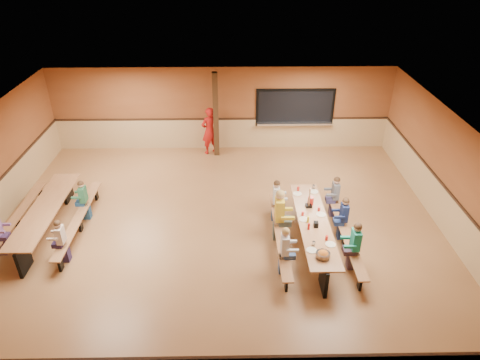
{
  "coord_description": "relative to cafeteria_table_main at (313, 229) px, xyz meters",
  "views": [
    {
      "loc": [
        0.39,
        -9.39,
        6.99
      ],
      "look_at": [
        0.56,
        0.58,
        1.15
      ],
      "focal_mm": 32.0,
      "sensor_mm": 36.0,
      "label": 1
    }
  ],
  "objects": [
    {
      "name": "chip_bowl",
      "position": [
        -0.02,
        -1.33,
        0.29
      ],
      "size": [
        0.32,
        0.32,
        0.15
      ],
      "primitive_type": null,
      "color": "orange",
      "rests_on": "cafeteria_table_main"
    },
    {
      "name": "seated_child_tan_sec",
      "position": [
        -6.09,
        -0.47,
        0.05
      ],
      "size": [
        0.35,
        0.28,
        1.16
      ],
      "primitive_type": null,
      "color": "#C7B09E",
      "rests_on": "ground"
    },
    {
      "name": "seated_adult_yellow",
      "position": [
        -0.83,
        0.33,
        0.19
      ],
      "size": [
        0.47,
        0.39,
        1.43
      ],
      "primitive_type": null,
      "color": "gold",
      "rests_on": "ground"
    },
    {
      "name": "ground",
      "position": [
        -2.37,
        0.8,
        -0.53
      ],
      "size": [
        12.0,
        12.0,
        0.0
      ],
      "primitive_type": "plane",
      "color": "brown",
      "rests_on": "ground"
    },
    {
      "name": "seated_child_navy_right",
      "position": [
        0.82,
        0.31,
        0.08
      ],
      "size": [
        0.37,
        0.3,
        1.21
      ],
      "primitive_type": null,
      "color": "#16224E",
      "rests_on": "ground"
    },
    {
      "name": "kitchen_pass_through",
      "position": [
        0.23,
        5.76,
        0.96
      ],
      "size": [
        2.78,
        0.28,
        1.38
      ],
      "color": "black",
      "rests_on": "ground"
    },
    {
      "name": "seated_child_grey_left",
      "position": [
        -0.83,
        1.18,
        0.08
      ],
      "size": [
        0.37,
        0.3,
        1.21
      ],
      "primitive_type": null,
      "color": "silver",
      "rests_on": "ground"
    },
    {
      "name": "standing_woman",
      "position": [
        -2.81,
        5.35,
        0.34
      ],
      "size": [
        0.75,
        0.67,
        1.72
      ],
      "primitive_type": "imported",
      "rotation": [
        0.0,
        0.0,
        3.67
      ],
      "color": "red",
      "rests_on": "ground"
    },
    {
      "name": "structural_post",
      "position": [
        -2.57,
        5.2,
        0.97
      ],
      "size": [
        0.18,
        0.18,
        3.0
      ],
      "primitive_type": "cube",
      "color": "#332011",
      "rests_on": "ground"
    },
    {
      "name": "table_paddle",
      "position": [
        -0.03,
        0.67,
        0.35
      ],
      "size": [
        0.16,
        0.16,
        0.56
      ],
      "color": "black",
      "rests_on": "cafeteria_table_main"
    },
    {
      "name": "condiment_mustard",
      "position": [
        -0.15,
        -0.02,
        0.3
      ],
      "size": [
        0.06,
        0.06,
        0.17
      ],
      "primitive_type": "cylinder",
      "color": "yellow",
      "rests_on": "cafeteria_table_main"
    },
    {
      "name": "room_envelope",
      "position": [
        -2.37,
        0.8,
        0.16
      ],
      "size": [
        12.04,
        10.04,
        3.02
      ],
      "color": "brown",
      "rests_on": "ground"
    },
    {
      "name": "punch_pitcher",
      "position": [
        0.04,
        0.8,
        0.32
      ],
      "size": [
        0.16,
        0.16,
        0.22
      ],
      "primitive_type": "cylinder",
      "color": "red",
      "rests_on": "cafeteria_table_main"
    },
    {
      "name": "seated_child_white_left",
      "position": [
        -0.83,
        -0.96,
        0.09
      ],
      "size": [
        0.38,
        0.31,
        1.24
      ],
      "primitive_type": null,
      "color": "silver",
      "rests_on": "ground"
    },
    {
      "name": "place_settings",
      "position": [
        -0.0,
        0.0,
        0.27
      ],
      "size": [
        0.65,
        3.3,
        0.11
      ],
      "primitive_type": null,
      "color": "beige",
      "rests_on": "cafeteria_table_main"
    },
    {
      "name": "cafeteria_table_main",
      "position": [
        0.0,
        0.0,
        0.0
      ],
      "size": [
        1.91,
        3.7,
        0.74
      ],
      "color": "#9B653D",
      "rests_on": "ground"
    },
    {
      "name": "napkin_dispenser",
      "position": [
        0.02,
        -0.2,
        0.28
      ],
      "size": [
        0.1,
        0.14,
        0.13
      ],
      "primitive_type": "cube",
      "color": "black",
      "rests_on": "cafeteria_table_main"
    },
    {
      "name": "cafeteria_table_second",
      "position": [
        -6.92,
        0.74,
        0.0
      ],
      "size": [
        1.91,
        3.7,
        0.74
      ],
      "color": "#9B653D",
      "rests_on": "ground"
    },
    {
      "name": "seated_child_teal_right",
      "position": [
        0.82,
        -0.84,
        0.11
      ],
      "size": [
        0.4,
        0.33,
        1.27
      ],
      "primitive_type": null,
      "color": "#1A8B73",
      "rests_on": "ground"
    },
    {
      "name": "condiment_ketchup",
      "position": [
        -0.18,
        -0.31,
        0.3
      ],
      "size": [
        0.06,
        0.06,
        0.17
      ],
      "primitive_type": "cylinder",
      "color": "#B2140F",
      "rests_on": "cafeteria_table_main"
    },
    {
      "name": "seated_child_green_sec",
      "position": [
        -6.09,
        1.32,
        0.06
      ],
      "size": [
        0.35,
        0.29,
        1.17
      ],
      "primitive_type": null,
      "color": "#286341",
      "rests_on": "ground"
    },
    {
      "name": "seated_child_char_right",
      "position": [
        0.82,
        1.35,
        0.08
      ],
      "size": [
        0.37,
        0.3,
        1.21
      ],
      "primitive_type": null,
      "color": "#53555C",
      "rests_on": "ground"
    }
  ]
}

